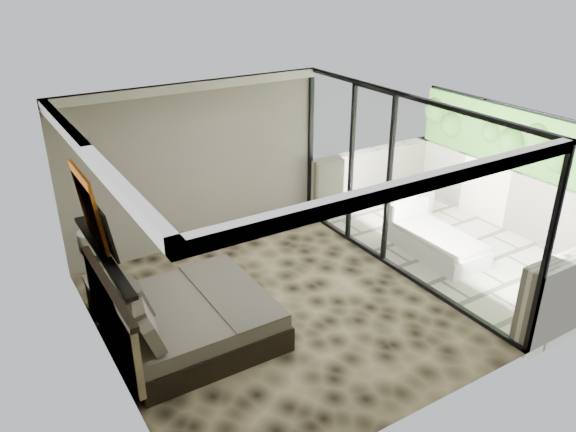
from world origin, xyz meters
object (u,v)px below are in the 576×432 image
table_lamp (95,249)px  lounger (435,241)px  bed (185,319)px  nightstand (106,295)px  ottoman (413,202)px

table_lamp → lounger: table_lamp is taller
bed → nightstand: (-0.68, 1.23, -0.09)m
bed → ottoman: (5.24, 1.37, -0.06)m
bed → table_lamp: (-0.72, 1.27, 0.65)m
nightstand → lounger: size_ratio=0.28×
bed → lounger: bed is taller
nightstand → table_lamp: 0.74m
bed → ottoman: 5.42m
nightstand → ottoman: ottoman is taller
table_lamp → ottoman: table_lamp is taller
nightstand → lounger: bearing=-5.7°
ottoman → lounger: size_ratio=0.32×
bed → table_lamp: size_ratio=2.82×
table_lamp → lounger: bearing=-13.2°
ottoman → lounger: 1.53m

